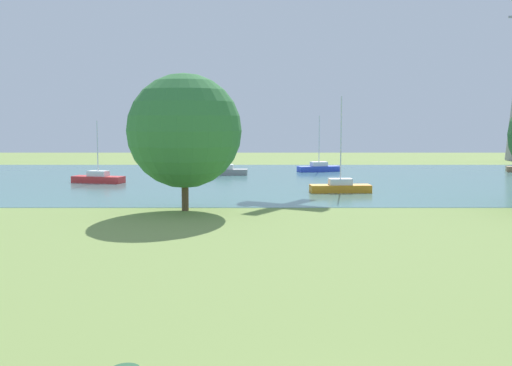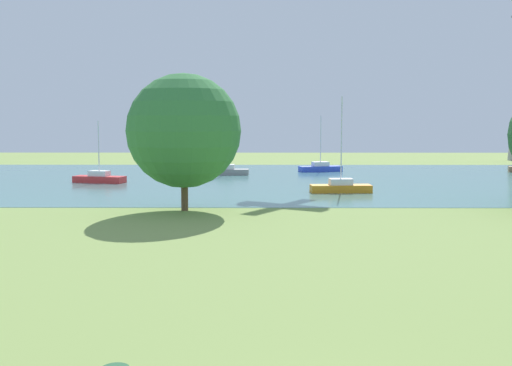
# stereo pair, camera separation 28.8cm
# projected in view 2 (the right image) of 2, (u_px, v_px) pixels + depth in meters

# --- Properties ---
(ground_plane) EXTENTS (160.00, 160.00, 0.00)m
(ground_plane) POSITION_uv_depth(u_px,v_px,m) (287.00, 229.00, 31.98)
(ground_plane) COLOR #7F994C
(water_surface) EXTENTS (140.00, 40.00, 0.02)m
(water_surface) POSITION_uv_depth(u_px,v_px,m) (275.00, 179.00, 59.84)
(water_surface) COLOR slate
(water_surface) RESTS_ON ground
(sailboat_blue) EXTENTS (5.03, 2.74, 6.29)m
(sailboat_blue) POSITION_uv_depth(u_px,v_px,m) (320.00, 168.00, 69.04)
(sailboat_blue) COLOR blue
(sailboat_blue) RESTS_ON water_surface
(sailboat_orange) EXTENTS (4.89, 1.81, 7.60)m
(sailboat_orange) POSITION_uv_depth(u_px,v_px,m) (341.00, 187.00, 48.59)
(sailboat_orange) COLOR orange
(sailboat_orange) RESTS_ON water_surface
(sailboat_red) EXTENTS (5.02, 2.67, 5.68)m
(sailboat_red) POSITION_uv_depth(u_px,v_px,m) (99.00, 178.00, 56.44)
(sailboat_red) COLOR red
(sailboat_red) RESTS_ON water_surface
(sailboat_gray) EXTENTS (4.85, 1.67, 6.04)m
(sailboat_gray) POSITION_uv_depth(u_px,v_px,m) (226.00, 171.00, 64.75)
(sailboat_gray) COLOR gray
(sailboat_gray) RESTS_ON water_surface
(tree_west_far) EXTENTS (7.20, 7.20, 8.65)m
(tree_west_far) POSITION_uv_depth(u_px,v_px,m) (184.00, 131.00, 38.31)
(tree_west_far) COLOR brown
(tree_west_far) RESTS_ON ground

